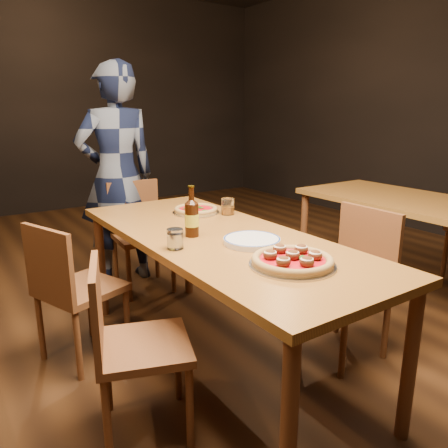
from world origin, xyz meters
TOP-DOWN VIEW (x-y plane):
  - ground at (0.00, 0.00)m, footprint 9.00×9.00m
  - room_shell at (0.00, 0.00)m, footprint 9.00×9.00m
  - table_main at (0.00, 0.00)m, footprint 0.80×2.00m
  - table_right at (1.70, -0.20)m, footprint 0.80×2.00m
  - chair_main_nw at (-0.56, -0.27)m, footprint 0.50×0.50m
  - chair_main_sw at (-0.60, 0.49)m, footprint 0.51×0.51m
  - chair_main_e at (0.63, -0.32)m, footprint 0.42×0.42m
  - chair_end at (0.08, 1.20)m, footprint 0.44×0.44m
  - pizza_meatball at (0.00, -0.56)m, footprint 0.37×0.37m
  - pizza_margherita at (0.16, 0.50)m, footprint 0.30×0.30m
  - plate_stack at (0.05, -0.22)m, footprint 0.28×0.28m
  - beer_bottle at (-0.13, 0.06)m, footprint 0.07×0.07m
  - water_glass at (-0.30, -0.08)m, footprint 0.08×0.08m
  - amber_glass at (0.30, 0.35)m, footprint 0.08×0.08m
  - diner at (0.02, 1.50)m, footprint 0.65×0.44m

SIDE VIEW (x-z plane):
  - ground at x=0.00m, z-range 0.00..0.00m
  - chair_main_nw at x=-0.56m, z-range 0.00..0.83m
  - chair_main_sw at x=-0.60m, z-range 0.00..0.85m
  - chair_end at x=0.08m, z-range 0.00..0.88m
  - chair_main_e at x=0.63m, z-range 0.00..0.89m
  - table_main at x=0.00m, z-range 0.30..1.05m
  - table_right at x=1.70m, z-range 0.30..1.05m
  - plate_stack at x=0.05m, z-range 0.75..0.78m
  - pizza_margherita at x=0.16m, z-range 0.75..0.79m
  - pizza_meatball at x=0.00m, z-range 0.74..0.81m
  - water_glass at x=-0.30m, z-range 0.75..0.85m
  - amber_glass at x=0.30m, z-range 0.75..0.85m
  - beer_bottle at x=-0.13m, z-range 0.71..0.97m
  - diner at x=0.02m, z-range 0.00..1.75m
  - room_shell at x=0.00m, z-range -2.64..6.36m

